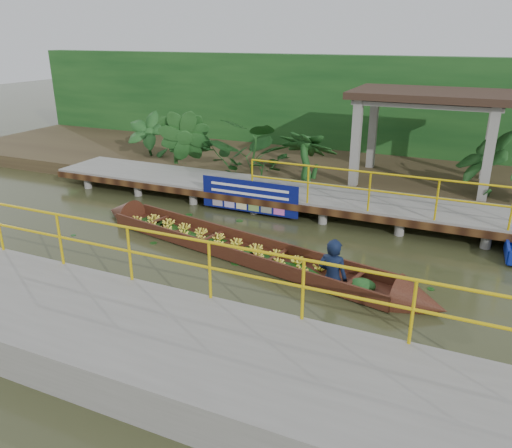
% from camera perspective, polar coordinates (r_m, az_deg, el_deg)
% --- Properties ---
extents(ground, '(80.00, 80.00, 0.00)m').
position_cam_1_polar(ground, '(11.45, -1.18, -3.60)').
color(ground, '#2E3319').
rests_on(ground, ground).
extents(land_strip, '(30.00, 8.00, 0.45)m').
position_cam_1_polar(land_strip, '(18.06, 9.07, 6.16)').
color(land_strip, '#35291A').
rests_on(land_strip, ground).
extents(far_dock, '(16.00, 2.06, 1.66)m').
position_cam_1_polar(far_dock, '(14.24, 4.78, 3.40)').
color(far_dock, slate).
rests_on(far_dock, ground).
extents(near_dock, '(18.00, 2.40, 1.73)m').
position_cam_1_polar(near_dock, '(7.68, -8.05, -14.73)').
color(near_dock, slate).
rests_on(near_dock, ground).
extents(pavilion, '(4.40, 3.00, 3.00)m').
position_cam_1_polar(pavilion, '(15.89, 19.14, 12.83)').
color(pavilion, slate).
rests_on(pavilion, ground).
extents(foliage_backdrop, '(30.00, 0.80, 4.00)m').
position_cam_1_polar(foliage_backdrop, '(20.10, 11.34, 12.68)').
color(foliage_backdrop, '#144118').
rests_on(foliage_backdrop, ground).
extents(vendor_boat, '(9.26, 2.81, 2.15)m').
position_cam_1_polar(vendor_boat, '(11.18, -0.24, -2.77)').
color(vendor_boat, '#37160F').
rests_on(vendor_boat, ground).
extents(blue_banner, '(2.88, 0.04, 0.90)m').
position_cam_1_polar(blue_banner, '(13.76, -0.79, 3.19)').
color(blue_banner, navy).
rests_on(blue_banner, ground).
extents(tropical_plants, '(14.49, 1.49, 1.86)m').
position_cam_1_polar(tropical_plants, '(15.88, 5.48, 8.58)').
color(tropical_plants, '#144118').
rests_on(tropical_plants, ground).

